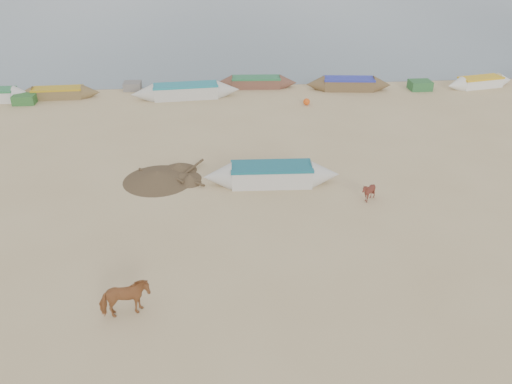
{
  "coord_description": "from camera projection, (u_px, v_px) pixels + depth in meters",
  "views": [
    {
      "loc": [
        -1.6,
        -13.72,
        10.79
      ],
      "look_at": [
        0.0,
        4.0,
        1.0
      ],
      "focal_mm": 35.0,
      "sensor_mm": 36.0,
      "label": 1
    }
  ],
  "objects": [
    {
      "name": "calf_front",
      "position": [
        369.0,
        192.0,
        21.47
      ],
      "size": [
        0.83,
        0.74,
        0.9
      ],
      "primitive_type": "imported",
      "rotation": [
        0.0,
        0.0,
        -1.55
      ],
      "color": "#57241B",
      "rests_on": "ground"
    },
    {
      "name": "ground",
      "position": [
        266.0,
        272.0,
        17.3
      ],
      "size": [
        140.0,
        140.0,
        0.0
      ],
      "primitive_type": "plane",
      "color": "tan",
      "rests_on": "ground"
    },
    {
      "name": "debris_pile",
      "position": [
        158.0,
        176.0,
        23.26
      ],
      "size": [
        4.29,
        4.29,
        0.5
      ],
      "primitive_type": "cone",
      "rotation": [
        0.0,
        0.0,
        0.39
      ],
      "color": "brown",
      "rests_on": "ground"
    },
    {
      "name": "beach_clutter",
      "position": [
        291.0,
        87.0,
        35.24
      ],
      "size": [
        47.26,
        5.16,
        0.64
      ],
      "color": "#2F622C",
      "rests_on": "ground"
    },
    {
      "name": "cow_adult",
      "position": [
        125.0,
        299.0,
        15.13
      ],
      "size": [
        1.66,
        1.03,
        1.3
      ],
      "primitive_type": "imported",
      "rotation": [
        0.0,
        0.0,
        1.8
      ],
      "color": "#965A31",
      "rests_on": "ground"
    },
    {
      "name": "near_canoe",
      "position": [
        271.0,
        175.0,
        22.85
      ],
      "size": [
        6.32,
        1.58,
        0.95
      ],
      "primitive_type": null,
      "rotation": [
        0.0,
        0.0,
        -0.04
      ],
      "color": "beige",
      "rests_on": "ground"
    },
    {
      "name": "waterline_canoes",
      "position": [
        230.0,
        87.0,
        34.82
      ],
      "size": [
        54.47,
        4.3,
        0.96
      ],
      "color": "brown",
      "rests_on": "ground"
    }
  ]
}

